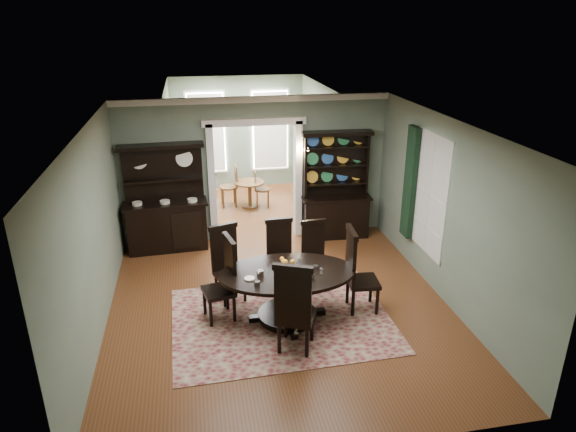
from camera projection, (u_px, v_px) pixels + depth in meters
name	position (u px, v px, depth m)	size (l,w,h in m)	color
room	(280.00, 219.00, 7.85)	(5.51, 6.01, 3.01)	brown
parlor	(242.00, 141.00, 12.88)	(3.51, 3.50, 3.01)	brown
doorway_trim	(255.00, 164.00, 10.53)	(2.08, 0.25, 2.57)	silver
right_window	(420.00, 189.00, 9.11)	(0.15, 1.47, 2.12)	white
wall_sconce	(302.00, 151.00, 10.46)	(0.27, 0.21, 0.21)	#B2752F
rug	(282.00, 320.00, 8.10)	(3.39, 2.56, 0.01)	maroon
dining_table	(287.00, 286.00, 7.93)	(2.15, 2.01, 0.83)	black
centerpiece	(285.00, 268.00, 7.83)	(1.22, 0.78, 0.20)	silver
chair_far_left	(227.00, 260.00, 8.52)	(0.60, 0.59, 1.30)	black
chair_far_mid	(280.00, 252.00, 8.88)	(0.48, 0.45, 1.25)	black
chair_far_right	(314.00, 251.00, 8.97)	(0.47, 0.45, 1.19)	black
chair_end_left	(225.00, 277.00, 7.93)	(0.57, 0.59, 1.36)	black
chair_end_right	(356.00, 269.00, 8.11)	(0.53, 0.56, 1.42)	black
chair_near	(294.00, 306.00, 7.05)	(0.69, 0.67, 1.44)	black
sideboard	(166.00, 214.00, 10.30)	(1.67, 0.67, 2.17)	black
welsh_dresser	(335.00, 199.00, 10.89)	(1.49, 0.61, 2.28)	black
parlor_table	(250.00, 191.00, 12.61)	(0.72, 0.72, 0.67)	brown
parlor_chair_left	(231.00, 184.00, 12.68)	(0.44, 0.44, 1.04)	brown
parlor_chair_right	(260.00, 187.00, 12.66)	(0.41, 0.39, 0.93)	brown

